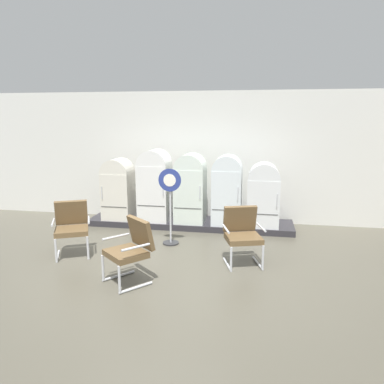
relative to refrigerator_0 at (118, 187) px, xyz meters
name	(u,v)px	position (x,y,z in m)	size (l,w,h in m)	color
ground	(154,283)	(1.67, -2.89, -0.90)	(12.00, 10.00, 0.05)	#514D41
back_wall	(194,156)	(1.67, 0.77, 0.68)	(11.76, 0.12, 3.08)	silver
display_plinth	(190,223)	(1.67, 0.14, -0.81)	(4.70, 0.95, 0.13)	#2D2B30
refrigerator_0	(118,187)	(0.00, 0.00, 0.00)	(0.66, 0.62, 1.41)	silver
refrigerator_1	(155,183)	(0.88, 0.04, 0.12)	(0.69, 0.69, 1.63)	white
refrigerator_2	(190,186)	(1.71, 0.04, 0.08)	(0.66, 0.70, 1.55)	silver
refrigerator_3	(227,188)	(2.54, 0.03, 0.07)	(0.64, 0.67, 1.54)	white
refrigerator_4	(263,193)	(3.33, 0.02, -0.02)	(0.68, 0.66, 1.38)	white
armchair_left	(72,225)	(-0.11, -2.03, -0.32)	(0.80, 0.81, 0.98)	silver
armchair_right	(242,232)	(2.97, -1.90, -0.32)	(0.75, 0.77, 0.98)	silver
armchair_center	(131,247)	(1.35, -2.94, -0.32)	(0.84, 0.85, 0.98)	silver
sign_stand	(170,208)	(1.53, -1.17, -0.14)	(0.44, 0.32, 1.51)	#2D2D30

